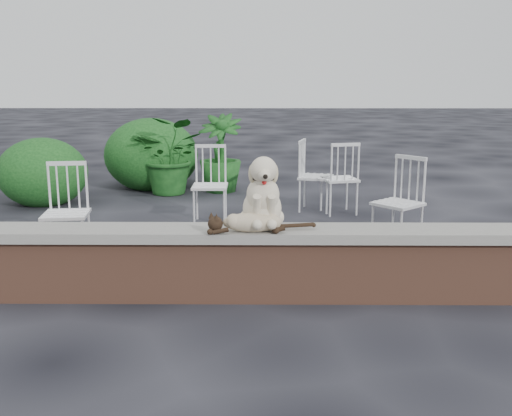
{
  "coord_description": "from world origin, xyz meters",
  "views": [
    {
      "loc": [
        -0.68,
        -4.52,
        1.75
      ],
      "look_at": [
        -0.72,
        0.2,
        0.7
      ],
      "focal_mm": 41.55,
      "sensor_mm": 36.0,
      "label": 1
    }
  ],
  "objects_px": {
    "dog": "(262,191)",
    "chair_b": "(210,185)",
    "chair_e": "(316,176)",
    "chair_c": "(339,178)",
    "potted_plant_b": "(220,153)",
    "chair_d": "(398,202)",
    "potted_plant_a": "(171,155)",
    "chair_a": "(66,212)",
    "cat": "(252,221)"
  },
  "relations": [
    {
      "from": "chair_c",
      "to": "chair_b",
      "type": "bearing_deg",
      "value": 5.15
    },
    {
      "from": "chair_e",
      "to": "potted_plant_a",
      "type": "distance_m",
      "value": 2.38
    },
    {
      "from": "chair_c",
      "to": "potted_plant_a",
      "type": "height_order",
      "value": "potted_plant_a"
    },
    {
      "from": "cat",
      "to": "chair_b",
      "type": "distance_m",
      "value": 2.71
    },
    {
      "from": "chair_e",
      "to": "chair_b",
      "type": "distance_m",
      "value": 1.52
    },
    {
      "from": "chair_b",
      "to": "chair_c",
      "type": "bearing_deg",
      "value": 17.49
    },
    {
      "from": "potted_plant_a",
      "to": "potted_plant_b",
      "type": "xyz_separation_m",
      "value": [
        0.72,
        0.21,
        0.01
      ]
    },
    {
      "from": "chair_c",
      "to": "chair_e",
      "type": "distance_m",
      "value": 0.33
    },
    {
      "from": "dog",
      "to": "chair_d",
      "type": "bearing_deg",
      "value": 41.83
    },
    {
      "from": "chair_d",
      "to": "potted_plant_b",
      "type": "relative_size",
      "value": 0.78
    },
    {
      "from": "potted_plant_b",
      "to": "chair_d",
      "type": "bearing_deg",
      "value": -55.7
    },
    {
      "from": "chair_d",
      "to": "chair_a",
      "type": "distance_m",
      "value": 3.36
    },
    {
      "from": "chair_a",
      "to": "potted_plant_b",
      "type": "relative_size",
      "value": 0.78
    },
    {
      "from": "chair_c",
      "to": "chair_e",
      "type": "height_order",
      "value": "same"
    },
    {
      "from": "chair_a",
      "to": "potted_plant_b",
      "type": "xyz_separation_m",
      "value": [
        1.25,
        3.55,
        0.13
      ]
    },
    {
      "from": "chair_d",
      "to": "chair_b",
      "type": "height_order",
      "value": "same"
    },
    {
      "from": "chair_e",
      "to": "chair_d",
      "type": "height_order",
      "value": "same"
    },
    {
      "from": "chair_e",
      "to": "chair_a",
      "type": "bearing_deg",
      "value": 144.74
    },
    {
      "from": "chair_c",
      "to": "chair_d",
      "type": "height_order",
      "value": "same"
    },
    {
      "from": "chair_e",
      "to": "chair_c",
      "type": "bearing_deg",
      "value": -104.97
    },
    {
      "from": "dog",
      "to": "potted_plant_a",
      "type": "relative_size",
      "value": 0.5
    },
    {
      "from": "chair_a",
      "to": "chair_c",
      "type": "bearing_deg",
      "value": 27.86
    },
    {
      "from": "chair_a",
      "to": "potted_plant_a",
      "type": "xyz_separation_m",
      "value": [
        0.53,
        3.34,
        0.12
      ]
    },
    {
      "from": "cat",
      "to": "potted_plant_b",
      "type": "height_order",
      "value": "potted_plant_b"
    },
    {
      "from": "chair_a",
      "to": "chair_b",
      "type": "bearing_deg",
      "value": 42.76
    },
    {
      "from": "cat",
      "to": "chair_e",
      "type": "bearing_deg",
      "value": 71.88
    },
    {
      "from": "potted_plant_b",
      "to": "chair_a",
      "type": "bearing_deg",
      "value": -109.41
    },
    {
      "from": "dog",
      "to": "chair_b",
      "type": "bearing_deg",
      "value": 99.47
    },
    {
      "from": "chair_b",
      "to": "potted_plant_a",
      "type": "height_order",
      "value": "potted_plant_a"
    },
    {
      "from": "chair_c",
      "to": "chair_d",
      "type": "xyz_separation_m",
      "value": [
        0.42,
        -1.52,
        0.0
      ]
    },
    {
      "from": "chair_c",
      "to": "potted_plant_b",
      "type": "height_order",
      "value": "potted_plant_b"
    },
    {
      "from": "chair_d",
      "to": "potted_plant_a",
      "type": "bearing_deg",
      "value": -177.03
    },
    {
      "from": "chair_d",
      "to": "potted_plant_a",
      "type": "height_order",
      "value": "potted_plant_a"
    },
    {
      "from": "chair_e",
      "to": "potted_plant_b",
      "type": "relative_size",
      "value": 0.78
    },
    {
      "from": "chair_a",
      "to": "chair_e",
      "type": "bearing_deg",
      "value": 32.92
    },
    {
      "from": "chair_a",
      "to": "potted_plant_b",
      "type": "distance_m",
      "value": 3.76
    },
    {
      "from": "cat",
      "to": "chair_e",
      "type": "height_order",
      "value": "chair_e"
    },
    {
      "from": "dog",
      "to": "chair_d",
      "type": "xyz_separation_m",
      "value": [
        1.42,
        1.5,
        -0.41
      ]
    },
    {
      "from": "dog",
      "to": "chair_c",
      "type": "relative_size",
      "value": 0.63
    },
    {
      "from": "cat",
      "to": "chair_a",
      "type": "bearing_deg",
      "value": 143.26
    },
    {
      "from": "chair_e",
      "to": "chair_a",
      "type": "distance_m",
      "value": 3.42
    },
    {
      "from": "chair_e",
      "to": "potted_plant_b",
      "type": "bearing_deg",
      "value": 59.96
    },
    {
      "from": "potted_plant_a",
      "to": "potted_plant_b",
      "type": "bearing_deg",
      "value": 15.87
    },
    {
      "from": "chair_b",
      "to": "chair_a",
      "type": "relative_size",
      "value": 1.0
    },
    {
      "from": "chair_c",
      "to": "potted_plant_b",
      "type": "bearing_deg",
      "value": -55.24
    },
    {
      "from": "chair_d",
      "to": "chair_b",
      "type": "xyz_separation_m",
      "value": [
        -2.05,
        0.99,
        0.0
      ]
    },
    {
      "from": "chair_b",
      "to": "chair_a",
      "type": "bearing_deg",
      "value": -130.51
    },
    {
      "from": "dog",
      "to": "chair_b",
      "type": "height_order",
      "value": "dog"
    },
    {
      "from": "chair_d",
      "to": "chair_a",
      "type": "xyz_separation_m",
      "value": [
        -3.32,
        -0.52,
        0.0
      ]
    },
    {
      "from": "cat",
      "to": "chair_b",
      "type": "bearing_deg",
      "value": 97.05
    }
  ]
}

